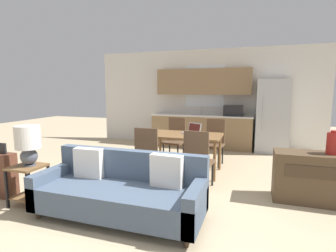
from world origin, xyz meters
TOP-DOWN VIEW (x-y plane):
  - ground_plane at (0.00, 0.00)m, footprint 20.00×20.00m
  - wall_back at (0.00, 4.63)m, footprint 6.40×0.07m
  - kitchen_counter at (0.02, 4.33)m, footprint 2.75×0.65m
  - refrigerator at (1.81, 4.25)m, footprint 0.77×0.70m
  - dining_table at (0.14, 1.95)m, footprint 1.37×0.83m
  - couch at (-0.16, -0.01)m, footprint 2.10×0.80m
  - side_table at (-1.54, -0.13)m, footprint 0.40×0.40m
  - table_lamp at (-1.51, -0.12)m, footprint 0.33×0.33m
  - credenza at (2.32, 1.20)m, footprint 1.28×0.46m
  - vase at (2.43, 1.22)m, footprint 0.19×0.19m
  - dining_chair_far_left at (-0.29, 2.73)m, footprint 0.46×0.46m
  - dining_chair_far_right at (0.59, 2.69)m, footprint 0.47×0.47m
  - dining_chair_near_left at (-0.30, 1.20)m, footprint 0.44×0.44m
  - dining_chair_near_right at (0.57, 1.15)m, footprint 0.46×0.46m
  - laptop at (0.25, 2.10)m, footprint 0.41×0.39m
  - suitcase at (-2.14, -0.04)m, footprint 0.40×0.22m

SIDE VIEW (x-z plane):
  - ground_plane at x=0.00m, z-range 0.00..0.00m
  - couch at x=-0.16m, z-range -0.08..0.72m
  - suitcase at x=-2.14m, z-range -0.07..0.74m
  - credenza at x=2.32m, z-range 0.00..0.71m
  - side_table at x=-1.54m, z-range 0.09..0.64m
  - dining_chair_far_left at x=-0.29m, z-range 0.03..0.99m
  - dining_chair_far_right at x=0.59m, z-range 0.03..0.99m
  - dining_chair_near_left at x=-0.30m, z-range 0.03..0.99m
  - dining_chair_near_right at x=0.57m, z-range 0.03..0.99m
  - dining_table at x=0.14m, z-range 0.30..1.04m
  - laptop at x=0.25m, z-range 0.69..0.89m
  - kitchen_counter at x=0.02m, z-range -0.23..1.92m
  - vase at x=2.43m, z-range 0.70..1.02m
  - table_lamp at x=-1.51m, z-range 0.60..1.16m
  - refrigerator at x=1.81m, z-range 0.00..1.84m
  - wall_back at x=0.00m, z-range 0.00..2.70m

